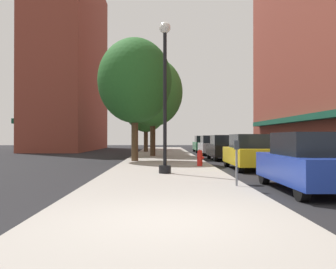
# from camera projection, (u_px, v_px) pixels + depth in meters

# --- Properties ---
(ground_plane) EXTENTS (90.00, 90.00, 0.00)m
(ground_plane) POSITION_uv_depth(u_px,v_px,m) (224.00, 160.00, 24.22)
(ground_plane) COLOR black
(sidewalk_slab) EXTENTS (4.80, 50.00, 0.12)m
(sidewalk_slab) POSITION_uv_depth(u_px,v_px,m) (164.00, 158.00, 25.16)
(sidewalk_slab) COLOR gray
(sidewalk_slab) RESTS_ON ground
(building_far_background) EXTENTS (6.80, 18.00, 20.59)m
(building_far_background) POSITION_uv_depth(u_px,v_px,m) (70.00, 63.00, 43.07)
(building_far_background) COLOR brown
(building_far_background) RESTS_ON ground
(lamppost) EXTENTS (0.48, 0.48, 5.90)m
(lamppost) POSITION_uv_depth(u_px,v_px,m) (165.00, 94.00, 14.17)
(lamppost) COLOR black
(lamppost) RESTS_ON sidewalk_slab
(fire_hydrant) EXTENTS (0.33, 0.26, 0.79)m
(fire_hydrant) POSITION_uv_depth(u_px,v_px,m) (200.00, 158.00, 17.72)
(fire_hydrant) COLOR red
(fire_hydrant) RESTS_ON sidewalk_slab
(parking_meter_near) EXTENTS (0.14, 0.09, 1.31)m
(parking_meter_near) POSITION_uv_depth(u_px,v_px,m) (237.00, 157.00, 10.48)
(parking_meter_near) COLOR slate
(parking_meter_near) RESTS_ON sidewalk_slab
(tree_near) EXTENTS (4.50, 4.50, 7.38)m
(tree_near) POSITION_uv_depth(u_px,v_px,m) (153.00, 92.00, 27.32)
(tree_near) COLOR #422D1E
(tree_near) RESTS_ON sidewalk_slab
(tree_mid) EXTENTS (4.39, 4.39, 7.29)m
(tree_mid) POSITION_uv_depth(u_px,v_px,m) (135.00, 81.00, 21.56)
(tree_mid) COLOR #4C3823
(tree_mid) RESTS_ON sidewalk_slab
(tree_far) EXTENTS (4.17, 4.17, 6.69)m
(tree_far) POSITION_uv_depth(u_px,v_px,m) (146.00, 107.00, 35.10)
(tree_far) COLOR #422D1E
(tree_far) RESTS_ON sidewalk_slab
(car_blue) EXTENTS (1.80, 4.30, 1.66)m
(car_blue) POSITION_uv_depth(u_px,v_px,m) (308.00, 163.00, 10.19)
(car_blue) COLOR black
(car_blue) RESTS_ON ground
(car_yellow) EXTENTS (1.80, 4.30, 1.66)m
(car_yellow) POSITION_uv_depth(u_px,v_px,m) (250.00, 152.00, 17.06)
(car_yellow) COLOR black
(car_yellow) RESTS_ON ground
(car_black) EXTENTS (1.80, 4.30, 1.66)m
(car_black) POSITION_uv_depth(u_px,v_px,m) (224.00, 148.00, 24.25)
(car_black) COLOR black
(car_black) RESTS_ON ground
(car_silver) EXTENTS (1.80, 4.30, 1.66)m
(car_silver) POSITION_uv_depth(u_px,v_px,m) (211.00, 146.00, 30.77)
(car_silver) COLOR black
(car_silver) RESTS_ON ground
(car_green) EXTENTS (1.80, 4.30, 1.66)m
(car_green) POSITION_uv_depth(u_px,v_px,m) (203.00, 144.00, 36.54)
(car_green) COLOR black
(car_green) RESTS_ON ground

